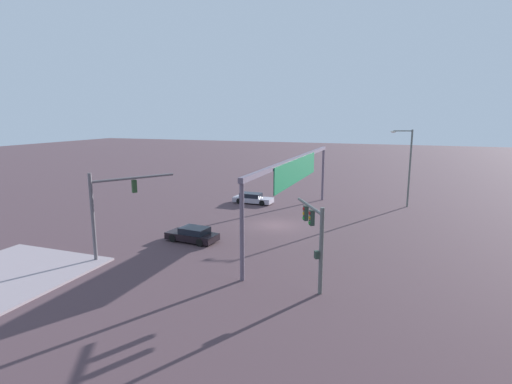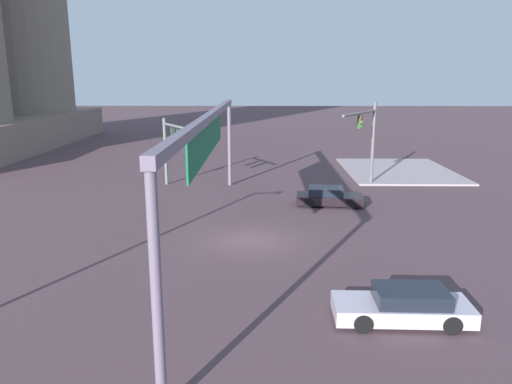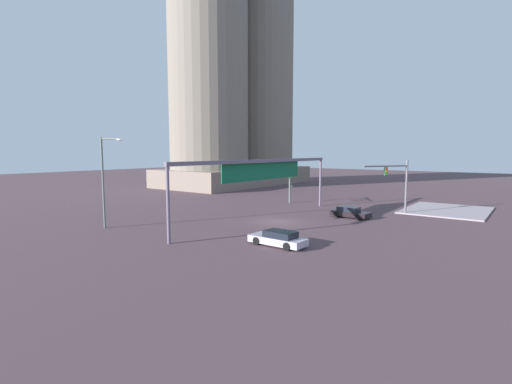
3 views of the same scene
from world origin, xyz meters
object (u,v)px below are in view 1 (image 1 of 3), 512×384
traffic_signal_opposite_side (315,231)px  streetlamp_curved_arm (408,163)px  sedan_car_waiting_far (193,235)px  sedan_car_approaching (252,198)px  traffic_signal_near_corner (111,201)px

traffic_signal_opposite_side → streetlamp_curved_arm: streetlamp_curved_arm is taller
traffic_signal_opposite_side → sedan_car_waiting_far: (-5.31, -11.24, -2.89)m
traffic_signal_opposite_side → sedan_car_waiting_far: traffic_signal_opposite_side is taller
traffic_signal_opposite_side → sedan_car_approaching: size_ratio=1.09×
streetlamp_curved_arm → sedan_car_waiting_far: size_ratio=1.97×
streetlamp_curved_arm → sedan_car_waiting_far: 26.06m
traffic_signal_near_corner → sedan_car_waiting_far: traffic_signal_near_corner is taller
streetlamp_curved_arm → sedan_car_waiting_far: bearing=32.8°
sedan_car_approaching → sedan_car_waiting_far: (15.45, 0.55, -0.00)m
streetlamp_curved_arm → sedan_car_approaching: streetlamp_curved_arm is taller
traffic_signal_opposite_side → sedan_car_approaching: (-20.76, -11.80, -2.89)m
traffic_signal_opposite_side → streetlamp_curved_arm: bearing=-43.0°
traffic_signal_near_corner → sedan_car_approaching: bearing=23.4°
traffic_signal_near_corner → traffic_signal_opposite_side: 14.76m
streetlamp_curved_arm → sedan_car_approaching: (4.28, -16.99, -4.44)m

